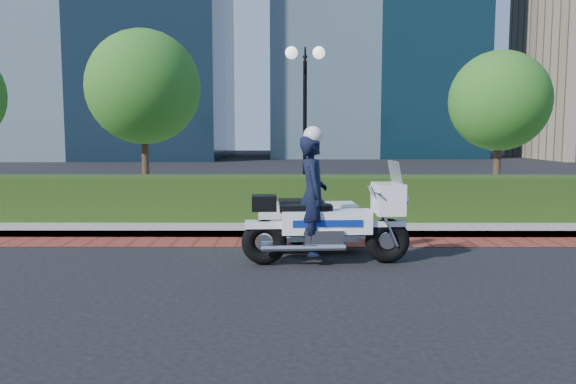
{
  "coord_description": "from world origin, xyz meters",
  "views": [
    {
      "loc": [
        0.61,
        -9.44,
        2.16
      ],
      "look_at": [
        0.57,
        1.54,
        1.0
      ],
      "focal_mm": 35.0,
      "sensor_mm": 36.0,
      "label": 1
    }
  ],
  "objects_px": {
    "tree_c": "(499,101)",
    "tree_b": "(144,87)",
    "police_motorcycle": "(317,214)",
    "lamppost": "(305,102)"
  },
  "relations": [
    {
      "from": "tree_c",
      "to": "tree_b",
      "type": "bearing_deg",
      "value": 180.0
    },
    {
      "from": "lamppost",
      "to": "police_motorcycle",
      "type": "bearing_deg",
      "value": -89.19
    },
    {
      "from": "lamppost",
      "to": "tree_c",
      "type": "height_order",
      "value": "tree_c"
    },
    {
      "from": "tree_c",
      "to": "police_motorcycle",
      "type": "bearing_deg",
      "value": -130.17
    },
    {
      "from": "lamppost",
      "to": "tree_b",
      "type": "distance_m",
      "value": 4.71
    },
    {
      "from": "police_motorcycle",
      "to": "lamppost",
      "type": "bearing_deg",
      "value": 87.14
    },
    {
      "from": "lamppost",
      "to": "police_motorcycle",
      "type": "height_order",
      "value": "lamppost"
    },
    {
      "from": "tree_c",
      "to": "lamppost",
      "type": "bearing_deg",
      "value": -166.7
    },
    {
      "from": "tree_c",
      "to": "police_motorcycle",
      "type": "xyz_separation_m",
      "value": [
        -5.43,
        -6.43,
        -2.27
      ]
    },
    {
      "from": "tree_b",
      "to": "police_motorcycle",
      "type": "distance_m",
      "value": 8.32
    }
  ]
}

